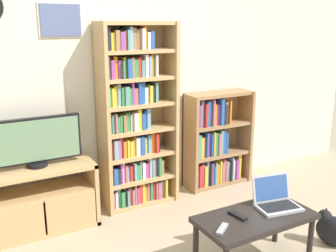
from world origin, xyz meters
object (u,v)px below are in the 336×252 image
(tv_stand, at_px, (40,199))
(television, at_px, (35,142))
(laptop, at_px, (275,199))
(cat, at_px, (332,229))
(remote_far_from_laptop, at_px, (238,216))
(remote_near_laptop, at_px, (223,229))
(coffee_table, at_px, (255,222))
(bookshelf_short, at_px, (214,142))
(bookshelf_tall, at_px, (134,120))

(tv_stand, bearing_deg, television, 73.62)
(laptop, distance_m, cat, 0.66)
(television, height_order, remote_far_from_laptop, television)
(television, distance_m, remote_far_from_laptop, 1.83)
(remote_far_from_laptop, xyz_separation_m, cat, (0.92, -0.13, -0.30))
(remote_near_laptop, relative_size, remote_far_from_laptop, 0.95)
(remote_far_from_laptop, bearing_deg, coffee_table, -26.01)
(bookshelf_short, relative_size, cat, 2.42)
(tv_stand, distance_m, bookshelf_short, 1.99)
(television, height_order, remote_near_laptop, television)
(television, xyz_separation_m, bookshelf_short, (1.97, 0.07, -0.32))
(coffee_table, bearing_deg, bookshelf_tall, 102.61)
(television, bearing_deg, remote_near_laptop, -57.09)
(laptop, height_order, cat, laptop)
(remote_near_laptop, bearing_deg, cat, 52.64)
(tv_stand, bearing_deg, laptop, -40.57)
(remote_far_from_laptop, bearing_deg, television, 123.81)
(remote_far_from_laptop, bearing_deg, bookshelf_tall, 91.18)
(bookshelf_tall, bearing_deg, tv_stand, -174.49)
(bookshelf_short, xyz_separation_m, laptop, (-0.43, -1.43, -0.01))
(tv_stand, distance_m, laptop, 2.04)
(coffee_table, height_order, laptop, laptop)
(bookshelf_tall, relative_size, coffee_table, 2.05)
(tv_stand, height_order, television, television)
(laptop, bearing_deg, television, 148.73)
(bookshelf_tall, height_order, remote_far_from_laptop, bookshelf_tall)
(remote_far_from_laptop, relative_size, cat, 0.37)
(remote_far_from_laptop, bearing_deg, remote_near_laptop, -161.29)
(tv_stand, height_order, remote_far_from_laptop, tv_stand)
(television, distance_m, bookshelf_tall, 0.97)
(laptop, xyz_separation_m, remote_near_laptop, (-0.59, -0.10, -0.05))
(television, distance_m, coffee_table, 1.97)
(bookshelf_short, bearing_deg, remote_near_laptop, -123.60)
(tv_stand, bearing_deg, coffee_table, -46.30)
(coffee_table, distance_m, remote_near_laptop, 0.36)
(bookshelf_tall, relative_size, bookshelf_short, 1.71)
(tv_stand, xyz_separation_m, laptop, (1.55, -1.32, 0.19))
(bookshelf_short, distance_m, remote_far_from_laptop, 1.64)
(bookshelf_short, distance_m, remote_near_laptop, 1.84)
(coffee_table, xyz_separation_m, remote_near_laptop, (-0.35, -0.06, 0.06))
(remote_near_laptop, distance_m, remote_far_from_laptop, 0.24)
(bookshelf_tall, distance_m, bookshelf_short, 1.07)
(tv_stand, distance_m, remote_far_from_laptop, 1.77)
(laptop, xyz_separation_m, remote_far_from_laptop, (-0.37, 0.00, -0.05))
(television, height_order, cat, television)
(tv_stand, distance_m, remote_near_laptop, 1.72)
(remote_near_laptop, bearing_deg, television, 177.10)
(laptop, distance_m, remote_far_from_laptop, 0.37)
(tv_stand, distance_m, bookshelf_tall, 1.15)
(bookshelf_tall, bearing_deg, coffee_table, -77.39)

